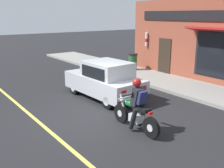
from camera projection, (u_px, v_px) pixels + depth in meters
ground_plane at (98, 117)px, 9.00m from camera, size 80.00×80.00×0.00m
sidewalk_curb at (149, 77)px, 14.41m from camera, size 2.60×22.00×0.14m
lane_stripe at (18, 104)px, 10.28m from camera, size 0.12×19.80×0.01m
storefront_building at (220, 43)px, 12.37m from camera, size 1.25×11.49×4.20m
motorcycle_with_rider at (136, 109)px, 7.86m from camera, size 0.56×2.02×1.62m
car_hatchback at (105, 80)px, 10.90m from camera, size 1.78×3.84×1.57m
trash_bin at (133, 62)px, 15.92m from camera, size 0.56×0.56×0.98m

